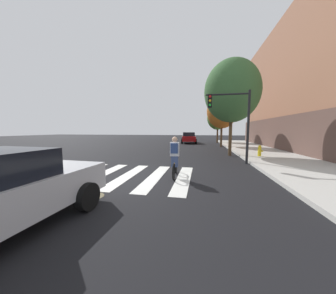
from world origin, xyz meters
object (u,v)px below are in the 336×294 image
(street_tree_mid, at_px, (222,111))
(street_tree_far, at_px, (218,118))
(cyclist, at_px, (175,157))
(fire_hydrant, at_px, (260,151))
(traffic_light_near, at_px, (233,114))
(sedan_mid, at_px, (189,137))
(street_tree_near, at_px, (232,91))
(manhole_cover, at_px, (93,196))

(street_tree_mid, relative_size, street_tree_far, 1.07)
(cyclist, distance_m, street_tree_far, 21.03)
(fire_hydrant, xyz_separation_m, street_tree_far, (-1.52, 14.67, 3.29))
(traffic_light_near, relative_size, street_tree_far, 0.74)
(street_tree_far, bearing_deg, traffic_light_near, -92.33)
(fire_hydrant, distance_m, street_tree_far, 15.11)
(traffic_light_near, bearing_deg, fire_hydrant, 45.47)
(traffic_light_near, xyz_separation_m, fire_hydrant, (2.21, 2.24, -2.33))
(traffic_light_near, xyz_separation_m, street_tree_mid, (0.53, 10.37, 1.24))
(cyclist, bearing_deg, traffic_light_near, 51.56)
(cyclist, bearing_deg, sedan_mid, 92.24)
(traffic_light_near, relative_size, street_tree_near, 0.59)
(street_tree_mid, distance_m, street_tree_far, 6.55)
(manhole_cover, relative_size, traffic_light_near, 0.15)
(manhole_cover, bearing_deg, traffic_light_near, 51.20)
(cyclist, xyz_separation_m, street_tree_mid, (3.39, 13.97, 3.26))
(sedan_mid, height_order, fire_hydrant, sedan_mid)
(cyclist, xyz_separation_m, fire_hydrant, (5.06, 5.84, -0.31))
(manhole_cover, height_order, sedan_mid, sedan_mid)
(traffic_light_near, xyz_separation_m, street_tree_far, (0.69, 16.91, 0.97))
(manhole_cover, height_order, traffic_light_near, traffic_light_near)
(sedan_mid, bearing_deg, cyclist, -87.76)
(sedan_mid, relative_size, street_tree_mid, 0.80)
(manhole_cover, bearing_deg, street_tree_mid, 71.69)
(street_tree_near, xyz_separation_m, street_tree_mid, (0.14, 7.17, -0.73))
(street_tree_near, distance_m, street_tree_mid, 7.21)
(manhole_cover, distance_m, street_tree_near, 11.77)
(sedan_mid, bearing_deg, fire_hydrant, -66.34)
(sedan_mid, distance_m, street_tree_mid, 7.35)
(sedan_mid, relative_size, traffic_light_near, 1.16)
(cyclist, xyz_separation_m, street_tree_near, (3.25, 6.80, 3.98))
(sedan_mid, xyz_separation_m, cyclist, (0.75, -19.10, 0.00))
(manhole_cover, distance_m, street_tree_far, 24.02)
(street_tree_near, bearing_deg, traffic_light_near, -96.93)
(street_tree_mid, bearing_deg, manhole_cover, -108.31)
(cyclist, height_order, street_tree_near, street_tree_near)
(traffic_light_near, height_order, street_tree_mid, street_tree_mid)
(manhole_cover, xyz_separation_m, cyclist, (2.07, 2.53, 0.84))
(fire_hydrant, distance_m, street_tree_near, 4.76)
(traffic_light_near, height_order, street_tree_far, street_tree_far)
(fire_hydrant, relative_size, street_tree_mid, 0.13)
(manhole_cover, height_order, fire_hydrant, fire_hydrant)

